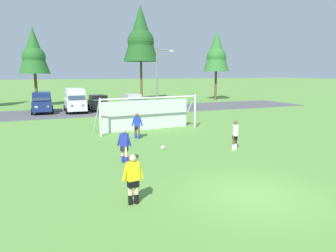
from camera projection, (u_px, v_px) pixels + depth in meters
name	position (u px, v px, depth m)	size (l,w,h in m)	color
ground_plane	(130.00, 127.00, 24.42)	(400.00, 400.00, 0.00)	#598C3D
parking_lot_strip	(101.00, 111.00, 34.50)	(52.00, 8.40, 0.01)	#4C4C51
soccer_ball	(163.00, 148.00, 17.26)	(0.22, 0.22, 0.22)	white
soccer_goal	(147.00, 113.00, 22.96)	(7.52, 2.38, 2.57)	white
referee	(133.00, 180.00, 9.96)	(0.74, 0.28, 1.64)	beige
player_striker_near	(136.00, 119.00, 23.22)	(0.69, 0.41, 1.64)	beige
player_midfield_center	(235.00, 135.00, 17.12)	(0.42, 0.68, 1.64)	brown
player_defender_far	(137.00, 126.00, 20.07)	(0.71, 0.37, 1.64)	brown
player_winger_left	(124.00, 146.00, 14.59)	(0.63, 0.52, 1.64)	beige
parked_car_slot_far_left	(42.00, 102.00, 33.09)	(2.29, 4.68, 2.16)	navy
parked_car_slot_left	(75.00, 100.00, 33.66)	(2.30, 4.85, 2.52)	silver
parked_car_slot_center_left	(99.00, 103.00, 35.10)	(2.15, 4.26, 1.72)	black
parked_car_slot_center	(133.00, 101.00, 36.97)	(2.11, 4.24, 1.72)	#B2B2BC
tree_mid_left	(34.00, 52.00, 38.67)	(3.68, 3.68, 9.80)	brown
tree_center_back	(141.00, 35.00, 46.88)	(5.32, 5.32, 14.19)	brown
tree_mid_right	(216.00, 52.00, 48.20)	(3.99, 3.99, 10.63)	brown
street_lamp	(159.00, 80.00, 32.14)	(2.00, 0.32, 6.57)	slate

